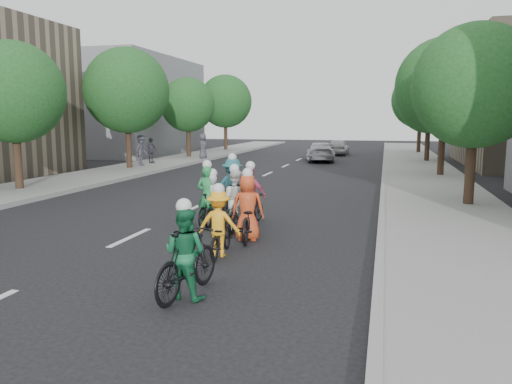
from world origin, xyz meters
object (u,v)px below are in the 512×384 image
at_px(follow_car_trail, 338,147).
at_px(cyclist_0, 214,207).
at_px(cyclist_3, 251,201).
at_px(cyclist_5, 208,203).
at_px(cyclist_1, 186,259).
at_px(follow_car_lead, 320,152).
at_px(spectator_0, 142,150).
at_px(spectator_2, 203,146).
at_px(cyclist_6, 235,206).
at_px(cyclist_4, 248,215).
at_px(cyclist_7, 233,191).
at_px(spectator_1, 151,151).
at_px(cyclist_2, 220,229).

bearing_deg(follow_car_trail, cyclist_0, 88.59).
xyz_separation_m(cyclist_3, cyclist_5, (-1.12, -0.37, -0.03)).
relative_size(cyclist_1, follow_car_trail, 0.51).
relative_size(follow_car_lead, spectator_0, 2.49).
bearing_deg(spectator_2, cyclist_3, -167.25).
bearing_deg(cyclist_1, cyclist_6, -73.18).
relative_size(cyclist_4, cyclist_5, 1.12).
distance_m(cyclist_5, follow_car_trail, 28.72).
relative_size(cyclist_5, spectator_0, 0.99).
bearing_deg(follow_car_lead, cyclist_7, 81.05).
height_order(cyclist_1, spectator_0, spectator_0).
relative_size(cyclist_5, follow_car_lead, 0.40).
xyz_separation_m(cyclist_4, spectator_1, (-11.20, 17.40, 0.33)).
bearing_deg(cyclist_2, cyclist_7, -80.35).
relative_size(spectator_1, spectator_2, 0.90).
xyz_separation_m(follow_car_lead, follow_car_trail, (0.62, 6.75, 0.00)).
bearing_deg(cyclist_3, cyclist_0, 30.15).
bearing_deg(cyclist_0, cyclist_5, 17.16).
distance_m(cyclist_5, spectator_1, 18.75).
bearing_deg(cyclist_6, cyclist_4, 117.05).
relative_size(follow_car_lead, follow_car_trail, 1.17).
xyz_separation_m(follow_car_lead, spectator_0, (-9.79, -7.56, 0.40)).
relative_size(cyclist_4, spectator_2, 1.16).
distance_m(cyclist_0, follow_car_trail, 28.66).
xyz_separation_m(cyclist_0, spectator_0, (-9.61, 14.34, 0.55)).
bearing_deg(follow_car_trail, follow_car_lead, 84.93).
bearing_deg(cyclist_5, spectator_0, -54.59).
distance_m(spectator_1, spectator_2, 4.53).
xyz_separation_m(cyclist_7, spectator_1, (-9.93, 14.57, 0.19)).
height_order(cyclist_2, cyclist_4, cyclist_4).
xyz_separation_m(cyclist_7, follow_car_trail, (0.69, 27.22, -0.09)).
relative_size(cyclist_4, follow_car_trail, 0.53).
distance_m(cyclist_6, spectator_0, 18.03).
bearing_deg(spectator_1, cyclist_5, -132.56).
relative_size(follow_car_lead, spectator_1, 2.85).
relative_size(cyclist_1, spectator_1, 1.23).
bearing_deg(spectator_1, follow_car_trail, -23.67).
distance_m(cyclist_5, cyclist_6, 0.96).
xyz_separation_m(cyclist_2, cyclist_7, (-1.06, 4.38, 0.18)).
bearing_deg(spectator_2, follow_car_trail, -56.50).
distance_m(cyclist_0, cyclist_7, 1.45).
bearing_deg(follow_car_lead, spectator_2, 4.10).
height_order(cyclist_0, follow_car_lead, cyclist_0).
bearing_deg(spectator_1, cyclist_0, -132.10).
distance_m(cyclist_1, cyclist_6, 5.11).
height_order(cyclist_6, follow_car_lead, cyclist_6).
height_order(cyclist_1, spectator_2, spectator_2).
distance_m(cyclist_0, cyclist_2, 3.18).
xyz_separation_m(cyclist_5, follow_car_lead, (0.32, 21.95, 0.03)).
height_order(cyclist_3, spectator_2, spectator_2).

